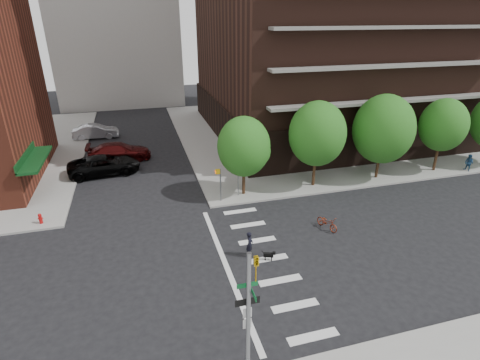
{
  "coord_description": "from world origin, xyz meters",
  "views": [
    {
      "loc": [
        -3.48,
        -17.01,
        13.14
      ],
      "look_at": [
        3.0,
        6.0,
        2.5
      ],
      "focal_mm": 28.0,
      "sensor_mm": 36.0,
      "label": 1
    }
  ],
  "objects_px": {
    "fire_hydrant": "(40,218)",
    "parked_car_maroon": "(119,152)",
    "parked_car_silver": "(96,131)",
    "scooter": "(327,222)",
    "dog_walker": "(250,244)",
    "traffic_signal": "(249,333)",
    "parked_car_black": "(104,165)",
    "pedestrian_far": "(469,163)"
  },
  "relations": [
    {
      "from": "fire_hydrant",
      "to": "traffic_signal",
      "type": "bearing_deg",
      "value": -56.74
    },
    {
      "from": "parked_car_maroon",
      "to": "pedestrian_far",
      "type": "height_order",
      "value": "parked_car_maroon"
    },
    {
      "from": "traffic_signal",
      "to": "parked_car_maroon",
      "type": "bearing_deg",
      "value": 100.64
    },
    {
      "from": "fire_hydrant",
      "to": "scooter",
      "type": "xyz_separation_m",
      "value": [
        18.44,
        -5.65,
        -0.09
      ]
    },
    {
      "from": "fire_hydrant",
      "to": "parked_car_silver",
      "type": "distance_m",
      "value": 19.63
    },
    {
      "from": "fire_hydrant",
      "to": "scooter",
      "type": "relative_size",
      "value": 0.41
    },
    {
      "from": "parked_car_maroon",
      "to": "dog_walker",
      "type": "distance_m",
      "value": 20.14
    },
    {
      "from": "traffic_signal",
      "to": "parked_car_silver",
      "type": "height_order",
      "value": "traffic_signal"
    },
    {
      "from": "parked_car_silver",
      "to": "dog_walker",
      "type": "distance_m",
      "value": 28.58
    },
    {
      "from": "traffic_signal",
      "to": "dog_walker",
      "type": "distance_m",
      "value": 8.72
    },
    {
      "from": "parked_car_maroon",
      "to": "pedestrian_far",
      "type": "distance_m",
      "value": 32.49
    },
    {
      "from": "pedestrian_far",
      "to": "parked_car_black",
      "type": "bearing_deg",
      "value": -115.84
    },
    {
      "from": "traffic_signal",
      "to": "fire_hydrant",
      "type": "distance_m",
      "value": 18.42
    },
    {
      "from": "fire_hydrant",
      "to": "parked_car_maroon",
      "type": "height_order",
      "value": "parked_car_maroon"
    },
    {
      "from": "parked_car_black",
      "to": "scooter",
      "type": "xyz_separation_m",
      "value": [
        14.67,
        -13.84,
        -0.39
      ]
    },
    {
      "from": "parked_car_maroon",
      "to": "parked_car_silver",
      "type": "xyz_separation_m",
      "value": [
        -2.7,
        8.0,
        -0.05
      ]
    },
    {
      "from": "parked_car_silver",
      "to": "scooter",
      "type": "bearing_deg",
      "value": -148.11
    },
    {
      "from": "traffic_signal",
      "to": "parked_car_silver",
      "type": "relative_size",
      "value": 1.21
    },
    {
      "from": "traffic_signal",
      "to": "fire_hydrant",
      "type": "bearing_deg",
      "value": 123.26
    },
    {
      "from": "parked_car_black",
      "to": "dog_walker",
      "type": "relative_size",
      "value": 3.84
    },
    {
      "from": "parked_car_maroon",
      "to": "parked_car_silver",
      "type": "distance_m",
      "value": 8.45
    },
    {
      "from": "scooter",
      "to": "parked_car_silver",
      "type": "bearing_deg",
      "value": 104.11
    },
    {
      "from": "fire_hydrant",
      "to": "dog_walker",
      "type": "bearing_deg",
      "value": -29.7
    },
    {
      "from": "parked_car_silver",
      "to": "scooter",
      "type": "height_order",
      "value": "parked_car_silver"
    },
    {
      "from": "parked_car_silver",
      "to": "pedestrian_far",
      "type": "bearing_deg",
      "value": -121.77
    },
    {
      "from": "fire_hydrant",
      "to": "parked_car_silver",
      "type": "bearing_deg",
      "value": 83.27
    },
    {
      "from": "traffic_signal",
      "to": "parked_car_silver",
      "type": "distance_m",
      "value": 35.68
    },
    {
      "from": "traffic_signal",
      "to": "scooter",
      "type": "relative_size",
      "value": 3.39
    },
    {
      "from": "traffic_signal",
      "to": "pedestrian_far",
      "type": "xyz_separation_m",
      "value": [
        25.25,
        14.99,
        -1.78
      ]
    },
    {
      "from": "parked_car_black",
      "to": "parked_car_maroon",
      "type": "bearing_deg",
      "value": -25.9
    },
    {
      "from": "traffic_signal",
      "to": "parked_car_black",
      "type": "distance_m",
      "value": 24.37
    },
    {
      "from": "parked_car_maroon",
      "to": "dog_walker",
      "type": "relative_size",
      "value": 3.74
    },
    {
      "from": "fire_hydrant",
      "to": "parked_car_black",
      "type": "relative_size",
      "value": 0.12
    },
    {
      "from": "parked_car_silver",
      "to": "fire_hydrant",
      "type": "bearing_deg",
      "value": 172.47
    },
    {
      "from": "fire_hydrant",
      "to": "parked_car_maroon",
      "type": "bearing_deg",
      "value": 66.48
    },
    {
      "from": "parked_car_maroon",
      "to": "scooter",
      "type": "bearing_deg",
      "value": -141.61
    },
    {
      "from": "parked_car_black",
      "to": "scooter",
      "type": "height_order",
      "value": "parked_car_black"
    },
    {
      "from": "dog_walker",
      "to": "traffic_signal",
      "type": "bearing_deg",
      "value": -172.71
    },
    {
      "from": "fire_hydrant",
      "to": "parked_car_black",
      "type": "xyz_separation_m",
      "value": [
        3.77,
        8.19,
        0.3
      ]
    },
    {
      "from": "traffic_signal",
      "to": "parked_car_black",
      "type": "relative_size",
      "value": 0.98
    },
    {
      "from": "scooter",
      "to": "pedestrian_far",
      "type": "relative_size",
      "value": 1.15
    },
    {
      "from": "pedestrian_far",
      "to": "fire_hydrant",
      "type": "bearing_deg",
      "value": -101.25
    }
  ]
}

